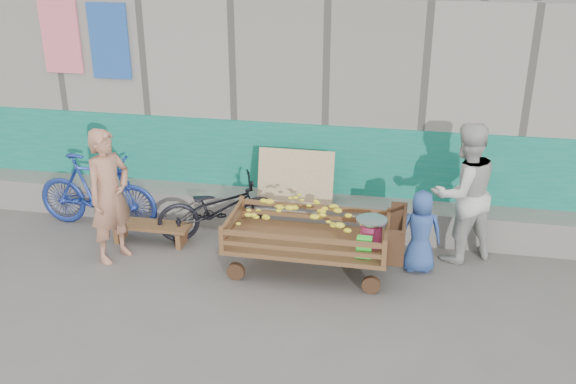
% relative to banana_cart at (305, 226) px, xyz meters
% --- Properties ---
extents(ground, '(80.00, 80.00, 0.00)m').
position_rel_banana_cart_xyz_m(ground, '(-0.61, -1.18, -0.60)').
color(ground, '#5E5A55').
rests_on(ground, ground).
extents(building_wall, '(12.00, 3.50, 3.00)m').
position_rel_banana_cart_xyz_m(building_wall, '(-0.61, 2.87, 0.87)').
color(building_wall, gray).
rests_on(building_wall, ground).
extents(banana_cart, '(2.06, 0.94, 0.88)m').
position_rel_banana_cart_xyz_m(banana_cart, '(0.00, 0.00, 0.00)').
color(banana_cart, brown).
rests_on(banana_cart, ground).
extents(bench, '(1.06, 0.32, 0.26)m').
position_rel_banana_cart_xyz_m(bench, '(-2.09, 0.36, -0.40)').
color(bench, brown).
rests_on(bench, ground).
extents(vendor_man, '(0.61, 0.72, 1.67)m').
position_rel_banana_cart_xyz_m(vendor_man, '(-2.36, -0.12, 0.24)').
color(vendor_man, '#AF7559').
rests_on(vendor_man, ground).
extents(woman, '(1.06, 1.00, 1.74)m').
position_rel_banana_cart_xyz_m(woman, '(1.80, 0.72, 0.27)').
color(woman, silver).
rests_on(woman, ground).
extents(child, '(0.53, 0.37, 1.01)m').
position_rel_banana_cart_xyz_m(child, '(1.33, 0.30, -0.09)').
color(child, '#2E4E94').
rests_on(child, ground).
extents(bicycle_dark, '(1.68, 1.14, 0.84)m').
position_rel_banana_cart_xyz_m(bicycle_dark, '(-1.26, 0.67, -0.18)').
color(bicycle_dark, black).
rests_on(bicycle_dark, ground).
extents(bicycle_blue, '(1.74, 0.55, 1.04)m').
position_rel_banana_cart_xyz_m(bicycle_blue, '(-2.96, 0.67, -0.08)').
color(bicycle_blue, navy).
rests_on(bicycle_blue, ground).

